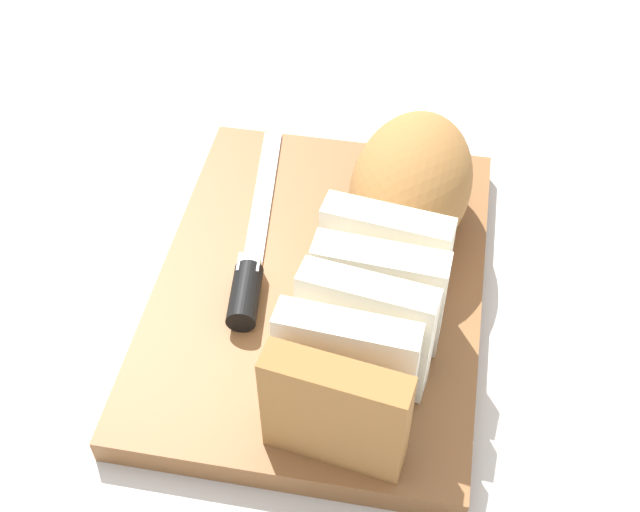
{
  "coord_description": "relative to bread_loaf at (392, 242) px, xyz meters",
  "views": [
    {
      "loc": [
        0.46,
        0.08,
        0.57
      ],
      "look_at": [
        0.0,
        0.0,
        0.05
      ],
      "focal_mm": 46.81,
      "sensor_mm": 36.0,
      "label": 1
    }
  ],
  "objects": [
    {
      "name": "bread_loaf",
      "position": [
        0.0,
        0.0,
        0.0
      ],
      "size": [
        0.34,
        0.14,
        0.1
      ],
      "rotation": [
        0.0,
        0.0,
        -0.11
      ],
      "color": "#996633",
      "rests_on": "cutting_board"
    },
    {
      "name": "bread_knife",
      "position": [
        0.02,
        -0.12,
        -0.04
      ],
      "size": [
        0.25,
        0.05,
        0.02
      ],
      "rotation": [
        0.0,
        0.0,
        3.25
      ],
      "color": "silver",
      "rests_on": "cutting_board"
    },
    {
      "name": "crumb_stray_left",
      "position": [
        0.06,
        -0.08,
        -0.05
      ],
      "size": [
        0.0,
        0.0,
        0.0
      ],
      "primitive_type": "sphere",
      "color": "tan",
      "rests_on": "cutting_board"
    },
    {
      "name": "cutting_board",
      "position": [
        0.01,
        -0.06,
        -0.06
      ],
      "size": [
        0.37,
        0.28,
        0.02
      ],
      "primitive_type": "cube",
      "rotation": [
        0.0,
        0.0,
        -0.0
      ],
      "color": "brown",
      "rests_on": "ground_plane"
    },
    {
      "name": "ground_plane",
      "position": [
        0.01,
        -0.06,
        -0.07
      ],
      "size": [
        3.0,
        3.0,
        0.0
      ],
      "primitive_type": "plane",
      "color": "beige"
    },
    {
      "name": "crumb_near_loaf",
      "position": [
        0.05,
        -0.08,
        -0.05
      ],
      "size": [
        0.0,
        0.0,
        0.0
      ],
      "primitive_type": "sphere",
      "color": "tan",
      "rests_on": "cutting_board"
    },
    {
      "name": "crumb_near_knife",
      "position": [
        -0.01,
        -0.07,
        -0.05
      ],
      "size": [
        0.01,
        0.01,
        0.01
      ],
      "primitive_type": "sphere",
      "color": "tan",
      "rests_on": "cutting_board"
    }
  ]
}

